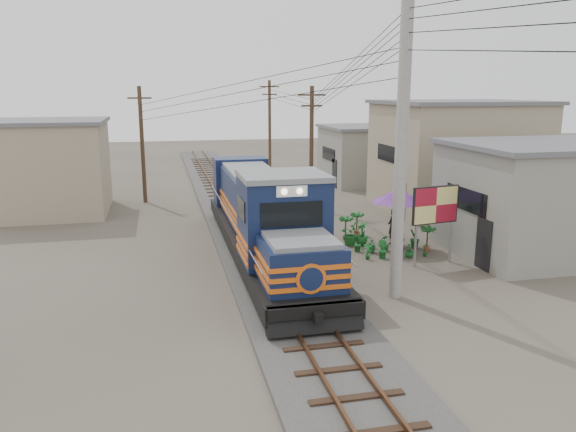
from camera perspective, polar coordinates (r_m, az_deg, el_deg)
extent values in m
plane|color=#473F35|center=(18.82, 0.24, -8.51)|extent=(120.00, 120.00, 0.00)
cube|color=#595651|center=(28.19, -4.38, -1.11)|extent=(3.60, 70.00, 0.16)
cube|color=#51331E|center=(28.07, -5.47, -0.81)|extent=(0.08, 70.00, 0.12)
cube|color=#51331E|center=(28.22, -3.31, -0.70)|extent=(0.08, 70.00, 0.12)
cube|color=black|center=(23.04, -2.47, -2.49)|extent=(2.88, 15.90, 0.55)
cube|color=black|center=(18.49, 0.36, -7.35)|extent=(2.19, 3.18, 0.65)
cube|color=black|center=(27.87, -4.32, -0.45)|extent=(2.19, 3.18, 0.65)
cube|color=#101C3E|center=(17.02, 1.29, -5.09)|extent=(2.36, 2.39, 1.49)
cube|color=#101C3E|center=(19.14, -0.52, -0.59)|extent=(2.82, 2.58, 3.08)
cube|color=slate|center=(18.84, -0.52, 4.12)|extent=(2.88, 2.71, 0.18)
cube|color=black|center=(17.78, 0.38, 0.17)|extent=(2.02, 0.06, 0.80)
cube|color=white|center=(17.62, 0.39, 2.53)|extent=(0.99, 0.06, 0.35)
cube|color=#101C3E|center=(25.14, -3.53, 1.70)|extent=(2.25, 9.74, 2.29)
cube|color=slate|center=(24.94, -3.56, 4.39)|extent=(2.02, 9.74, 0.18)
cube|color=orange|center=(22.90, -2.48, -1.17)|extent=(2.92, 15.90, 0.14)
cube|color=orange|center=(22.83, -2.49, -0.45)|extent=(2.92, 15.90, 0.14)
cube|color=orange|center=(22.77, -2.50, 0.28)|extent=(2.92, 15.90, 0.14)
cylinder|color=#9E9B93|center=(18.28, 11.44, 6.77)|extent=(0.40, 0.40, 10.00)
cylinder|color=#4C3826|center=(32.38, 2.40, 6.88)|extent=(0.24, 0.24, 7.00)
cube|color=#4C3826|center=(32.21, 2.45, 12.19)|extent=(1.60, 0.10, 0.10)
cube|color=#4C3826|center=(32.22, 2.44, 11.12)|extent=(1.20, 0.10, 0.10)
cylinder|color=#4C3826|center=(46.02, -1.87, 8.95)|extent=(0.24, 0.24, 7.50)
cube|color=#4C3826|center=(45.92, -1.90, 13.00)|extent=(1.60, 0.10, 0.10)
cube|color=#4C3826|center=(45.92, -1.89, 12.25)|extent=(1.20, 0.10, 0.10)
cylinder|color=#4C3826|center=(35.25, -14.58, 6.96)|extent=(0.24, 0.24, 7.00)
cube|color=#4C3826|center=(35.09, -14.86, 11.84)|extent=(1.60, 0.10, 0.10)
cube|color=#4C3826|center=(35.10, -14.81, 10.86)|extent=(1.20, 0.10, 0.10)
cube|color=gray|center=(25.76, 24.35, 1.39)|extent=(7.00, 6.00, 4.50)
cube|color=slate|center=(25.45, 24.84, 6.58)|extent=(7.35, 6.30, 0.20)
cube|color=black|center=(23.77, 17.61, 1.62)|extent=(0.05, 3.00, 0.90)
cube|color=gray|center=(33.64, 16.65, 5.72)|extent=(8.00, 7.00, 6.00)
cube|color=slate|center=(33.43, 16.99, 10.99)|extent=(8.40, 7.35, 0.20)
cube|color=black|center=(31.83, 10.32, 6.22)|extent=(0.05, 3.50, 0.90)
cube|color=gray|center=(42.12, 8.09, 6.08)|extent=(6.00, 6.00, 4.00)
cube|color=slate|center=(41.94, 8.18, 8.93)|extent=(6.30, 6.30, 0.20)
cube|color=black|center=(41.12, 4.14, 6.30)|extent=(0.05, 3.00, 0.90)
cube|color=gray|center=(33.89, -23.06, 4.43)|extent=(6.00, 6.00, 5.00)
cube|color=slate|center=(33.66, -23.45, 8.80)|extent=(6.30, 6.30, 0.20)
cylinder|color=#99999E|center=(22.41, 12.84, -2.20)|extent=(0.10, 0.10, 2.32)
cylinder|color=#99999E|center=(23.39, 16.22, -1.77)|extent=(0.10, 0.10, 2.32)
cube|color=black|center=(22.61, 14.75, 1.10)|extent=(2.04, 0.45, 1.49)
cube|color=#A9162C|center=(22.58, 14.78, 1.08)|extent=(1.94, 0.39, 1.39)
cylinder|color=black|center=(25.26, 10.92, -3.03)|extent=(0.48, 0.48, 0.10)
cylinder|color=#99999E|center=(24.98, 11.03, -0.51)|extent=(0.05, 0.05, 2.38)
cone|color=#652B83|center=(24.75, 11.14, 2.06)|extent=(2.92, 2.92, 0.60)
imported|color=black|center=(25.63, 10.56, -1.04)|extent=(0.70, 0.67, 1.61)
imported|color=#1C6326|center=(23.21, 8.09, -3.58)|extent=(0.44, 0.41, 0.69)
imported|color=#1C6326|center=(23.46, 9.52, -3.34)|extent=(0.45, 0.51, 0.78)
imported|color=#1C6326|center=(23.53, 10.99, -3.51)|extent=(0.61, 0.54, 0.66)
imported|color=#1C6326|center=(23.79, 12.22, -3.40)|extent=(0.48, 0.48, 0.64)
imported|color=#1C6326|center=(24.08, 13.74, -3.31)|extent=(0.34, 0.39, 0.62)
imported|color=#1C6326|center=(24.21, 7.04, -2.84)|extent=(0.48, 0.50, 0.71)
imported|color=#1C6326|center=(24.19, 8.41, -2.95)|extent=(0.73, 0.68, 0.66)
imported|color=#1C6326|center=(24.57, 9.79, -2.72)|extent=(0.51, 0.51, 0.68)
imported|color=#1C6326|center=(24.78, 11.37, -2.51)|extent=(0.47, 0.36, 0.81)
imported|color=#1C6326|center=(25.14, 12.71, -2.23)|extent=(0.64, 0.64, 0.91)
imported|color=#1C6326|center=(25.20, 6.28, -1.80)|extent=(1.08, 1.15, 1.04)
imported|color=#1C6326|center=(25.23, 7.51, -1.80)|extent=(0.64, 0.64, 1.05)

